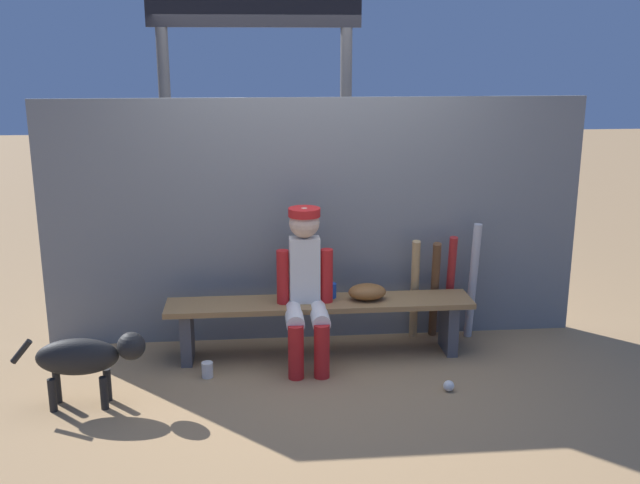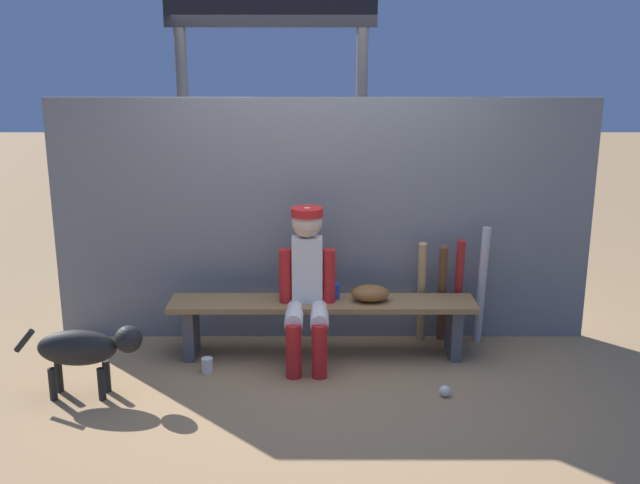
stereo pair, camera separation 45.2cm
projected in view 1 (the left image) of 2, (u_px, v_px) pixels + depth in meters
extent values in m
plane|color=#9E7A51|center=(320.00, 355.00, 5.52)|extent=(30.00, 30.00, 0.00)
cube|color=slate|center=(315.00, 221.00, 5.65)|extent=(4.15, 0.03, 1.89)
cube|color=olive|center=(320.00, 303.00, 5.42)|extent=(2.26, 0.36, 0.04)
cube|color=#4C4C51|center=(187.00, 335.00, 5.39)|extent=(0.08, 0.29, 0.39)
cube|color=#4C4C51|center=(449.00, 326.00, 5.56)|extent=(0.08, 0.29, 0.39)
cube|color=silver|center=(305.00, 270.00, 5.34)|extent=(0.22, 0.13, 0.49)
sphere|color=beige|center=(304.00, 223.00, 5.25)|extent=(0.22, 0.22, 0.22)
cylinder|color=red|center=(304.00, 212.00, 5.23)|extent=(0.23, 0.23, 0.06)
cylinder|color=silver|center=(294.00, 316.00, 5.22)|extent=(0.13, 0.38, 0.13)
cylinder|color=red|center=(296.00, 352.00, 5.09)|extent=(0.11, 0.11, 0.39)
cylinder|color=red|center=(283.00, 278.00, 5.32)|extent=(0.09, 0.09, 0.41)
cylinder|color=silver|center=(319.00, 315.00, 5.24)|extent=(0.13, 0.38, 0.13)
cylinder|color=red|center=(322.00, 351.00, 5.11)|extent=(0.11, 0.11, 0.39)
cylinder|color=red|center=(327.00, 277.00, 5.35)|extent=(0.09, 0.09, 0.41)
ellipsoid|color=brown|center=(367.00, 292.00, 5.43)|extent=(0.28, 0.20, 0.12)
cylinder|color=tan|center=(415.00, 290.00, 5.72)|extent=(0.10, 0.20, 0.82)
cylinder|color=brown|center=(435.00, 290.00, 5.73)|extent=(0.11, 0.25, 0.81)
cylinder|color=#B22323|center=(450.00, 287.00, 5.76)|extent=(0.08, 0.18, 0.84)
cylinder|color=#B7B7BC|center=(473.00, 281.00, 5.73)|extent=(0.09, 0.15, 0.94)
sphere|color=white|center=(449.00, 386.00, 4.94)|extent=(0.07, 0.07, 0.07)
cylinder|color=silver|center=(207.00, 370.00, 5.14)|extent=(0.08, 0.08, 0.11)
cylinder|color=#1E47AD|center=(331.00, 291.00, 5.47)|extent=(0.08, 0.08, 0.11)
cylinder|color=#3F3F42|center=(169.00, 173.00, 6.29)|extent=(0.10, 0.10, 2.40)
cylinder|color=#3F3F42|center=(345.00, 170.00, 6.43)|extent=(0.10, 0.10, 2.40)
ellipsoid|color=black|center=(77.00, 357.00, 4.66)|extent=(0.52, 0.20, 0.24)
sphere|color=black|center=(131.00, 346.00, 4.67)|extent=(0.18, 0.18, 0.18)
cylinder|color=black|center=(21.00, 351.00, 4.61)|extent=(0.15, 0.04, 0.16)
cylinder|color=black|center=(108.00, 385.00, 4.79)|extent=(0.05, 0.05, 0.22)
cylinder|color=black|center=(104.00, 393.00, 4.67)|extent=(0.05, 0.05, 0.22)
cylinder|color=black|center=(57.00, 387.00, 4.76)|extent=(0.05, 0.05, 0.22)
cylinder|color=black|center=(52.00, 395.00, 4.64)|extent=(0.05, 0.05, 0.22)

